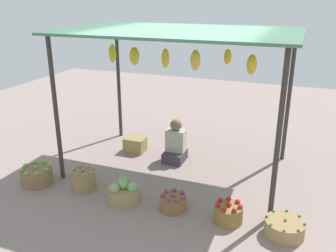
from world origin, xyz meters
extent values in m
plane|color=gray|center=(0.00, 0.00, 0.00)|extent=(14.00, 14.00, 0.00)
cylinder|color=#38332D|center=(-1.67, -1.03, 1.15)|extent=(0.07, 0.07, 2.31)
cylinder|color=#38332D|center=(1.67, -1.03, 1.15)|extent=(0.07, 0.07, 2.31)
cylinder|color=#38332D|center=(-1.67, 1.03, 1.15)|extent=(0.07, 0.07, 2.31)
cylinder|color=#38332D|center=(1.67, 1.03, 1.15)|extent=(0.07, 0.07, 2.31)
cube|color=#457758|center=(0.00, 0.00, 2.33)|extent=(3.63, 2.35, 0.04)
ellipsoid|color=yellow|center=(-1.22, 0.04, 1.91)|extent=(0.13, 0.13, 0.31)
ellipsoid|color=yellow|center=(-0.75, -0.08, 1.91)|extent=(0.16, 0.16, 0.30)
ellipsoid|color=yellow|center=(-0.21, -0.08, 1.91)|extent=(0.13, 0.13, 0.31)
ellipsoid|color=yellow|center=(0.29, -0.09, 1.91)|extent=(0.16, 0.16, 0.32)
ellipsoid|color=yellow|center=(0.68, 0.40, 1.91)|extent=(0.13, 0.13, 0.25)
ellipsoid|color=yellow|center=(1.15, -0.15, 1.91)|extent=(0.15, 0.15, 0.30)
cube|color=#463648|center=(-0.16, 0.25, 0.09)|extent=(0.36, 0.44, 0.18)
cube|color=#B6B79D|center=(-0.16, 0.30, 0.38)|extent=(0.34, 0.22, 0.40)
sphere|color=brown|center=(-0.16, 0.30, 0.67)|extent=(0.21, 0.21, 0.21)
cylinder|color=olive|center=(-1.93, -1.33, 0.13)|extent=(0.49, 0.49, 0.26)
sphere|color=#66B94C|center=(-1.93, -1.33, 0.28)|extent=(0.07, 0.07, 0.07)
sphere|color=#62AC4C|center=(-1.72, -1.33, 0.28)|extent=(0.07, 0.07, 0.07)
sphere|color=#70B44C|center=(-1.79, -1.19, 0.28)|extent=(0.07, 0.07, 0.07)
sphere|color=#67A846|center=(-1.93, -1.13, 0.28)|extent=(0.07, 0.07, 0.07)
sphere|color=#61AB4D|center=(-2.08, -1.19, 0.28)|extent=(0.07, 0.07, 0.07)
sphere|color=#63B347|center=(-2.14, -1.33, 0.28)|extent=(0.07, 0.07, 0.07)
sphere|color=#6AB042|center=(-2.08, -1.48, 0.28)|extent=(0.07, 0.07, 0.07)
sphere|color=#72AE48|center=(-1.93, -1.54, 0.28)|extent=(0.07, 0.07, 0.07)
sphere|color=#64B244|center=(-1.79, -1.48, 0.28)|extent=(0.07, 0.07, 0.07)
cylinder|color=#957C4F|center=(-1.14, -1.22, 0.15)|extent=(0.38, 0.38, 0.30)
sphere|color=#947D52|center=(-1.14, -1.22, 0.32)|extent=(0.06, 0.06, 0.06)
sphere|color=#A07953|center=(-0.98, -1.22, 0.32)|extent=(0.06, 0.06, 0.06)
sphere|color=#9C864F|center=(-1.03, -1.11, 0.32)|extent=(0.06, 0.06, 0.06)
sphere|color=#A17954|center=(-1.14, -1.07, 0.32)|extent=(0.06, 0.06, 0.06)
sphere|color=#A58455|center=(-1.25, -1.11, 0.32)|extent=(0.06, 0.06, 0.06)
sphere|color=#9D875E|center=(-1.29, -1.22, 0.32)|extent=(0.06, 0.06, 0.06)
sphere|color=#9B8859|center=(-1.25, -1.33, 0.32)|extent=(0.06, 0.06, 0.06)
sphere|color=#9A7660|center=(-1.14, -1.38, 0.32)|extent=(0.06, 0.06, 0.06)
sphere|color=#987E5D|center=(-1.03, -1.33, 0.32)|extent=(0.06, 0.06, 0.06)
cylinder|color=tan|center=(-0.39, -1.32, 0.11)|extent=(0.47, 0.47, 0.21)
sphere|color=#78AF61|center=(-0.39, -1.32, 0.27)|extent=(0.15, 0.15, 0.15)
sphere|color=#75A96C|center=(-0.24, -1.32, 0.26)|extent=(0.15, 0.15, 0.15)
sphere|color=#73AA64|center=(-0.46, -1.19, 0.26)|extent=(0.15, 0.15, 0.15)
sphere|color=#83AA66|center=(-0.46, -1.44, 0.26)|extent=(0.15, 0.15, 0.15)
cylinder|color=olive|center=(0.37, -1.27, 0.10)|extent=(0.37, 0.37, 0.21)
sphere|color=#7A3F67|center=(0.37, -1.27, 0.23)|extent=(0.06, 0.06, 0.06)
sphere|color=#863969|center=(0.51, -1.27, 0.23)|extent=(0.06, 0.06, 0.06)
sphere|color=#7D3069|center=(0.46, -1.15, 0.23)|extent=(0.06, 0.06, 0.06)
sphere|color=#753177|center=(0.33, -1.13, 0.23)|extent=(0.06, 0.06, 0.06)
sphere|color=#833873|center=(0.23, -1.21, 0.23)|extent=(0.06, 0.06, 0.06)
sphere|color=#783973|center=(0.23, -1.33, 0.23)|extent=(0.06, 0.06, 0.06)
sphere|color=#883372|center=(0.33, -1.41, 0.23)|extent=(0.06, 0.06, 0.06)
sphere|color=#7F3E79|center=(0.46, -1.39, 0.23)|extent=(0.06, 0.06, 0.06)
cylinder|color=olive|center=(1.15, -1.28, 0.12)|extent=(0.38, 0.38, 0.24)
sphere|color=#B02128|center=(1.15, -1.28, 0.26)|extent=(0.07, 0.07, 0.07)
sphere|color=red|center=(1.30, -1.28, 0.26)|extent=(0.07, 0.07, 0.07)
sphere|color=red|center=(1.24, -1.16, 0.26)|extent=(0.07, 0.07, 0.07)
sphere|color=#B12225|center=(1.12, -1.13, 0.26)|extent=(0.07, 0.07, 0.07)
sphere|color=#AC1D22|center=(1.02, -1.21, 0.26)|extent=(0.07, 0.07, 0.07)
sphere|color=#B4191F|center=(1.02, -1.34, 0.26)|extent=(0.07, 0.07, 0.07)
sphere|color=#A82228|center=(1.12, -1.42, 0.26)|extent=(0.07, 0.07, 0.07)
sphere|color=#AB171A|center=(1.24, -1.39, 0.26)|extent=(0.07, 0.07, 0.07)
cylinder|color=#9E7E53|center=(1.87, -1.31, 0.10)|extent=(0.50, 0.50, 0.20)
sphere|color=#408237|center=(1.87, -1.31, 0.22)|extent=(0.04, 0.04, 0.04)
sphere|color=#408524|center=(2.10, -1.31, 0.21)|extent=(0.04, 0.04, 0.04)
sphere|color=#329128|center=(2.03, -1.15, 0.21)|extent=(0.04, 0.04, 0.04)
sphere|color=#3F8129|center=(1.87, -1.08, 0.21)|extent=(0.04, 0.04, 0.04)
sphere|color=#378927|center=(1.71, -1.15, 0.21)|extent=(0.04, 0.04, 0.04)
sphere|color=#318923|center=(1.64, -1.31, 0.21)|extent=(0.04, 0.04, 0.04)
sphere|color=#318F27|center=(1.71, -1.47, 0.21)|extent=(0.04, 0.04, 0.04)
sphere|color=#3F9326|center=(1.87, -1.54, 0.21)|extent=(0.04, 0.04, 0.04)
sphere|color=#2F832C|center=(2.03, -1.47, 0.21)|extent=(0.04, 0.04, 0.04)
cube|color=#9C864B|center=(-1.02, 0.38, 0.14)|extent=(0.39, 0.29, 0.27)
camera|label=1|loc=(1.88, -5.45, 2.87)|focal=39.02mm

